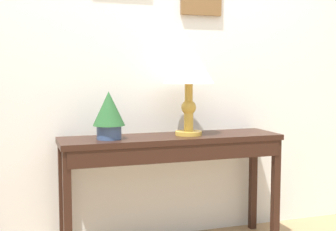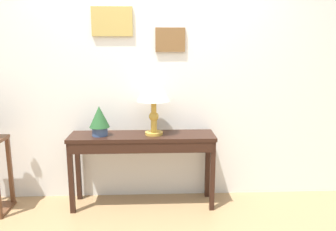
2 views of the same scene
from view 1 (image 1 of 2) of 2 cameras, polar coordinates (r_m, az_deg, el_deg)
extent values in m
cube|color=silver|center=(3.06, -0.07, 10.69)|extent=(9.00, 0.10, 2.80)
cube|color=black|center=(2.81, 0.48, -2.96)|extent=(1.40, 0.36, 0.03)
cube|color=black|center=(2.67, 1.60, -4.87)|extent=(1.33, 0.03, 0.10)
cube|color=black|center=(2.61, -12.73, -11.96)|extent=(0.04, 0.04, 0.69)
cube|color=black|center=(3.03, 13.59, -9.50)|extent=(0.04, 0.04, 0.69)
cube|color=black|center=(2.89, -13.33, -10.24)|extent=(0.04, 0.04, 0.69)
cube|color=black|center=(3.28, 10.82, -8.30)|extent=(0.04, 0.04, 0.69)
cylinder|color=gold|center=(2.84, 2.65, -2.25)|extent=(0.17, 0.17, 0.02)
cylinder|color=gold|center=(2.83, 2.65, -0.48)|extent=(0.06, 0.06, 0.15)
sphere|color=gold|center=(2.82, 2.66, 1.05)|extent=(0.10, 0.10, 0.10)
cylinder|color=gold|center=(2.82, 2.67, 2.59)|extent=(0.05, 0.05, 0.15)
cone|color=beige|center=(2.81, 2.69, 6.74)|extent=(0.32, 0.32, 0.26)
cylinder|color=#3D5684|center=(2.68, -7.55, -2.15)|extent=(0.15, 0.15, 0.08)
cone|color=#235128|center=(2.66, -7.59, 0.90)|extent=(0.19, 0.19, 0.20)
camera|label=2|loc=(1.21, 99.54, 20.11)|focal=35.60mm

